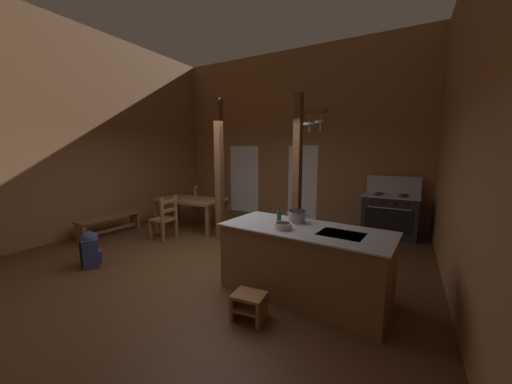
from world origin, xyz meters
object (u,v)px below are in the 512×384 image
ladderback_chair_by_post (201,203)px  stockpot_on_counter (297,216)px  kitchen_island (304,261)px  ladderback_chair_near_window (165,219)px  dining_table (191,202)px  bottle_tall_on_counter (279,217)px  backpack (90,248)px  bench_along_left_wall (110,222)px  step_stool (249,304)px  mixing_bowl_on_counter (283,226)px  stove_range (390,215)px

ladderback_chair_by_post → stockpot_on_counter: bearing=-32.4°
kitchen_island → ladderback_chair_near_window: size_ratio=2.35×
ladderback_chair_near_window → ladderback_chair_by_post: same height
dining_table → bottle_tall_on_counter: size_ratio=6.97×
backpack → bench_along_left_wall: bearing=137.6°
kitchen_island → step_stool: kitchen_island is taller
ladderback_chair_near_window → stockpot_on_counter: bearing=-10.2°
kitchen_island → stockpot_on_counter: (-0.19, 0.22, 0.54)m
dining_table → ladderback_chair_near_window: (0.08, -0.92, -0.20)m
backpack → mixing_bowl_on_counter: (3.14, 0.66, 0.64)m
step_stool → backpack: 3.02m
dining_table → bench_along_left_wall: size_ratio=1.23×
bench_along_left_wall → bottle_tall_on_counter: 4.41m
bottle_tall_on_counter → dining_table: bearing=151.5°
stove_range → ladderback_chair_near_window: bearing=-148.5°
stove_range → ladderback_chair_near_window: 4.98m
dining_table → kitchen_island: bearing=-26.2°
stove_range → backpack: bearing=-134.8°
stove_range → mixing_bowl_on_counter: size_ratio=5.88×
mixing_bowl_on_counter → bottle_tall_on_counter: 0.26m
dining_table → backpack: bearing=-87.5°
backpack → bottle_tall_on_counter: 3.20m
dining_table → ladderback_chair_near_window: size_ratio=1.82×
ladderback_chair_near_window → mixing_bowl_on_counter: (3.18, -0.98, 0.50)m
bench_along_left_wall → backpack: (1.34, -1.22, 0.01)m
step_stool → bench_along_left_wall: (-4.36, 1.21, 0.13)m
kitchen_island → stove_range: bearing=76.2°
bottle_tall_on_counter → ladderback_chair_near_window: bearing=165.7°
stove_range → stockpot_on_counter: 3.38m
ladderback_chair_near_window → stove_range: bearing=31.5°
bench_along_left_wall → bottle_tall_on_counter: size_ratio=5.65×
stove_range → dining_table: (-4.32, -1.69, 0.17)m
bench_along_left_wall → stockpot_on_counter: 4.58m
step_stool → stockpot_on_counter: 1.34m
stove_range → backpack: stove_range is taller
kitchen_island → backpack: bearing=-166.0°
step_stool → dining_table: (-3.13, 2.54, 0.47)m
step_stool → mixing_bowl_on_counter: 1.01m
step_stool → bench_along_left_wall: size_ratio=0.27×
bench_along_left_wall → mixing_bowl_on_counter: (4.48, -0.56, 0.65)m
ladderback_chair_near_window → mixing_bowl_on_counter: bearing=-17.1°
ladderback_chair_by_post → ladderback_chair_near_window: bearing=-75.3°
ladderback_chair_near_window → backpack: size_ratio=1.59×
step_stool → ladderback_chair_near_window: ladderback_chair_near_window is taller
stove_range → dining_table: stove_range is taller
bench_along_left_wall → bottle_tall_on_counter: bearing=-4.8°
kitchen_island → mixing_bowl_on_counter: mixing_bowl_on_counter is taller
kitchen_island → bench_along_left_wall: (-4.71, 0.38, -0.15)m
step_stool → mixing_bowl_on_counter: size_ratio=1.70×
dining_table → stockpot_on_counter: 3.63m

